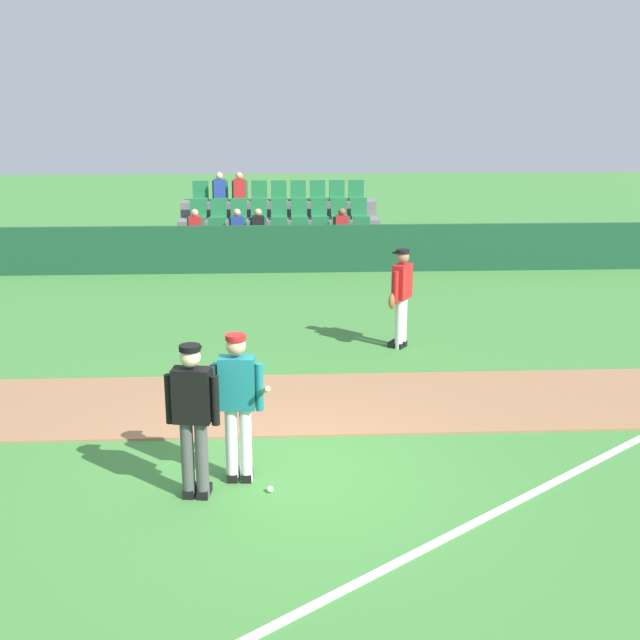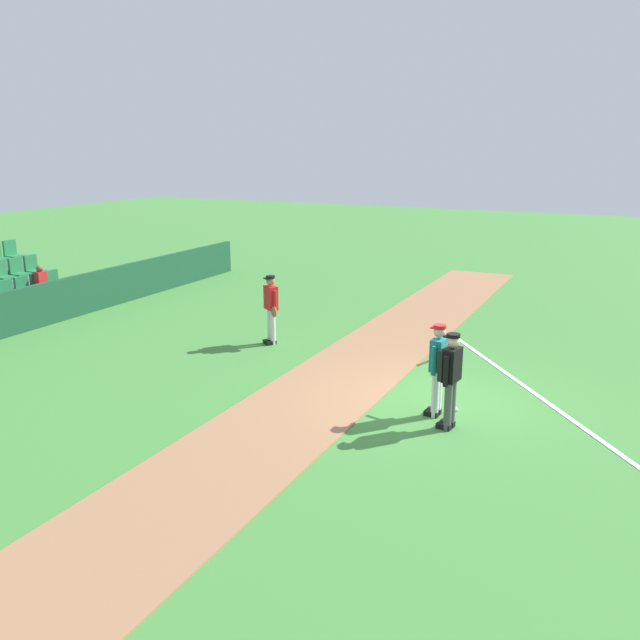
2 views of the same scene
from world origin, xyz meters
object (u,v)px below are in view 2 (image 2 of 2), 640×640
(batter_teal_jersey, at_px, (438,366))
(runner_red_jersey, at_px, (271,307))
(baseball, at_px, (456,410))
(umpire_home_plate, at_px, (450,375))

(batter_teal_jersey, distance_m, runner_red_jersey, 5.69)
(baseball, bearing_deg, runner_red_jersey, 67.27)
(runner_red_jersey, relative_size, baseball, 23.78)
(batter_teal_jersey, relative_size, baseball, 23.78)
(umpire_home_plate, xyz_separation_m, baseball, (0.81, 0.06, -0.96))
(umpire_home_plate, bearing_deg, runner_red_jersey, 60.57)
(umpire_home_plate, relative_size, runner_red_jersey, 1.00)
(batter_teal_jersey, bearing_deg, umpire_home_plate, -142.18)
(batter_teal_jersey, bearing_deg, baseball, -41.24)
(umpire_home_plate, relative_size, baseball, 23.78)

